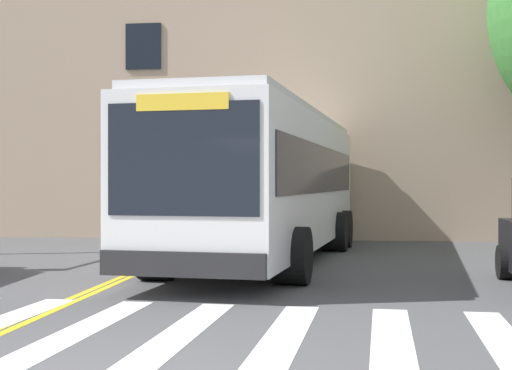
# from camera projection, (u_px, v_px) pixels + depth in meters

# --- Properties ---
(crosswalk) EXTENTS (13.56, 4.96, 0.01)m
(crosswalk) POSITION_uv_depth(u_px,v_px,m) (227.00, 339.00, 7.70)
(crosswalk) COLOR white
(crosswalk) RESTS_ON ground
(lane_line_yellow_inner) EXTENTS (0.12, 36.00, 0.01)m
(lane_line_yellow_inner) POSITION_uv_depth(u_px,v_px,m) (215.00, 238.00, 21.93)
(lane_line_yellow_inner) COLOR gold
(lane_line_yellow_inner) RESTS_ON ground
(lane_line_yellow_outer) EXTENTS (0.12, 36.00, 0.01)m
(lane_line_yellow_outer) POSITION_uv_depth(u_px,v_px,m) (220.00, 238.00, 21.91)
(lane_line_yellow_outer) COLOR gold
(lane_line_yellow_outer) RESTS_ON ground
(city_bus) EXTENTS (3.78, 11.41, 3.22)m
(city_bus) POSITION_uv_depth(u_px,v_px,m) (267.00, 181.00, 15.50)
(city_bus) COLOR white
(city_bus) RESTS_ON ground
(car_red_behind_bus) EXTENTS (2.20, 4.56, 1.81)m
(car_red_behind_bus) POSITION_uv_depth(u_px,v_px,m) (319.00, 209.00, 24.19)
(car_red_behind_bus) COLOR #AD1E1E
(car_red_behind_bus) RESTS_ON ground
(building_facade) EXTENTS (42.89, 8.65, 11.03)m
(building_facade) POSITION_uv_depth(u_px,v_px,m) (335.00, 75.00, 25.16)
(building_facade) COLOR tan
(building_facade) RESTS_ON ground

